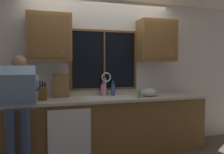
% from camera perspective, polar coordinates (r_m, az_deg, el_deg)
% --- Properties ---
extents(back_wall, '(5.79, 0.12, 2.55)m').
position_cam_1_polar(back_wall, '(4.00, -3.22, 0.60)').
color(back_wall, silver).
rests_on(back_wall, floor).
extents(window_glass, '(1.10, 0.02, 0.95)m').
position_cam_1_polar(window_glass, '(3.95, -1.93, 4.20)').
color(window_glass, black).
extents(window_frame_top, '(1.17, 0.02, 0.04)m').
position_cam_1_polar(window_frame_top, '(3.98, -1.91, 11.30)').
color(window_frame_top, brown).
extents(window_frame_bottom, '(1.17, 0.02, 0.04)m').
position_cam_1_polar(window_frame_bottom, '(3.96, -1.88, -2.94)').
color(window_frame_bottom, brown).
extents(window_frame_left, '(0.04, 0.02, 0.95)m').
position_cam_1_polar(window_frame_left, '(3.83, -10.13, 4.18)').
color(window_frame_left, brown).
extents(window_frame_right, '(0.03, 0.02, 0.95)m').
position_cam_1_polar(window_frame_right, '(4.13, 5.75, 4.14)').
color(window_frame_right, brown).
extents(window_mullion_center, '(0.02, 0.02, 0.95)m').
position_cam_1_polar(window_mullion_center, '(3.94, -1.89, 4.20)').
color(window_mullion_center, brown).
extents(lower_cabinet_run, '(3.39, 0.58, 0.88)m').
position_cam_1_polar(lower_cabinet_run, '(3.80, -1.89, -12.32)').
color(lower_cabinet_run, brown).
rests_on(lower_cabinet_run, floor).
extents(countertop, '(3.45, 0.62, 0.04)m').
position_cam_1_polar(countertop, '(3.68, -1.82, -5.49)').
color(countertop, beige).
rests_on(countertop, lower_cabinet_run).
extents(dishwasher_front, '(0.60, 0.02, 0.74)m').
position_cam_1_polar(dishwasher_front, '(3.39, -10.39, -14.00)').
color(dishwasher_front, white).
extents(upper_cabinet_left, '(0.65, 0.36, 0.72)m').
position_cam_1_polar(upper_cabinet_left, '(3.68, -15.23, 9.40)').
color(upper_cabinet_left, olive).
extents(upper_cabinet_right, '(0.65, 0.36, 0.72)m').
position_cam_1_polar(upper_cabinet_right, '(4.15, 10.98, 8.72)').
color(upper_cabinet_right, olive).
extents(sink, '(0.80, 0.46, 0.21)m').
position_cam_1_polar(sink, '(3.72, -0.73, -6.60)').
color(sink, silver).
rests_on(sink, lower_cabinet_run).
extents(faucet, '(0.18, 0.09, 0.40)m').
position_cam_1_polar(faucet, '(3.86, -1.38, -1.01)').
color(faucet, silver).
rests_on(faucet, countertop).
extents(person_standing, '(0.53, 0.68, 1.58)m').
position_cam_1_polar(person_standing, '(3.25, -22.14, -5.68)').
color(person_standing, '#384260').
rests_on(person_standing, floor).
extents(knife_block, '(0.12, 0.18, 0.32)m').
position_cam_1_polar(knife_block, '(3.56, -16.76, -3.83)').
color(knife_block, brown).
rests_on(knife_block, countertop).
extents(cutting_board, '(0.25, 0.10, 0.38)m').
position_cam_1_polar(cutting_board, '(3.76, -12.40, -2.20)').
color(cutting_board, '#997047').
rests_on(cutting_board, countertop).
extents(mixing_bowl, '(0.28, 0.28, 0.14)m').
position_cam_1_polar(mixing_bowl, '(3.90, 9.10, -3.81)').
color(mixing_bowl, '#B7B7BC').
rests_on(mixing_bowl, countertop).
extents(soap_dispenser, '(0.06, 0.07, 0.18)m').
position_cam_1_polar(soap_dispenser, '(3.67, 6.72, -4.15)').
color(soap_dispenser, '#59A566').
rests_on(soap_dispenser, countertop).
extents(bottle_green_glass, '(0.07, 0.07, 0.25)m').
position_cam_1_polar(bottle_green_glass, '(3.90, -2.28, -3.18)').
color(bottle_green_glass, pink).
rests_on(bottle_green_glass, countertop).
extents(bottle_tall_clear, '(0.07, 0.07, 0.27)m').
position_cam_1_polar(bottle_tall_clear, '(3.93, 0.21, -3.01)').
color(bottle_tall_clear, '#334C8C').
rests_on(bottle_tall_clear, countertop).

